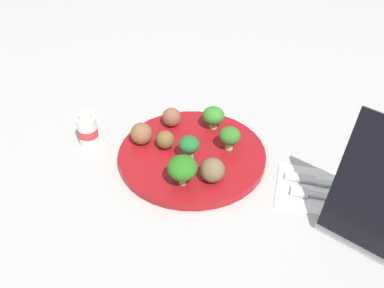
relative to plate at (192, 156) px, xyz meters
name	(u,v)px	position (x,y,z in m)	size (l,w,h in m)	color
ground_plane	(192,159)	(0.00, 0.00, -0.01)	(4.00, 4.00, 0.00)	#B2B2AD
plate	(192,156)	(0.00, 0.00, 0.00)	(0.28, 0.28, 0.02)	maroon
broccoli_floret_back_left	(230,136)	(-0.06, -0.03, 0.04)	(0.04, 0.04, 0.05)	#AAC66C
broccoli_floret_back_right	(190,146)	(0.00, 0.02, 0.04)	(0.04, 0.04, 0.05)	#8FC880
broccoli_floret_mid_right	(213,116)	(-0.02, -0.09, 0.04)	(0.04, 0.04, 0.05)	#AAC268
broccoli_floret_far_rim	(182,168)	(-0.01, 0.09, 0.04)	(0.05, 0.05, 0.06)	#8EC06C
meatball_mid_right	(165,140)	(0.05, 0.00, 0.03)	(0.04, 0.04, 0.04)	brown
meatball_mid_left	(172,117)	(0.07, -0.07, 0.03)	(0.04, 0.04, 0.04)	brown
meatball_front_right	(213,170)	(-0.06, 0.06, 0.03)	(0.04, 0.04, 0.04)	brown
meatball_center	(141,134)	(0.10, 0.00, 0.03)	(0.04, 0.04, 0.04)	brown
napkin	(325,191)	(-0.25, 0.02, -0.01)	(0.17, 0.12, 0.01)	white
fork	(321,195)	(-0.25, 0.04, 0.00)	(0.12, 0.02, 0.01)	silver
knife	(322,182)	(-0.24, 0.00, 0.00)	(0.15, 0.03, 0.01)	silver
yogurt_bottle	(88,130)	(0.21, 0.01, 0.02)	(0.04, 0.04, 0.07)	white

